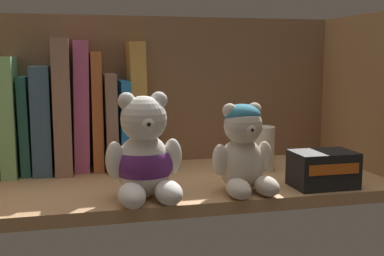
# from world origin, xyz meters

# --- Properties ---
(shelf_board) EXTENTS (0.74, 0.30, 0.02)m
(shelf_board) POSITION_xyz_m (0.00, 0.00, 0.01)
(shelf_board) COLOR tan
(shelf_board) RESTS_ON ground
(shelf_back_panel) EXTENTS (0.77, 0.01, 0.31)m
(shelf_back_panel) POSITION_xyz_m (0.00, 0.16, 0.16)
(shelf_back_panel) COLOR brown
(shelf_back_panel) RESTS_ON ground
(shelf_side_panel_right) EXTENTS (0.02, 0.33, 0.31)m
(shelf_side_panel_right) POSITION_xyz_m (0.38, 0.00, 0.16)
(shelf_side_panel_right) COLOR tan
(shelf_side_panel_right) RESTS_ON ground
(book_2) EXTENTS (0.03, 0.14, 0.21)m
(book_2) POSITION_xyz_m (-0.27, 0.12, 0.13)
(book_2) COLOR #88D087
(book_2) RESTS_ON shelf_board
(book_3) EXTENTS (0.02, 0.11, 0.18)m
(book_3) POSITION_xyz_m (-0.25, 0.12, 0.11)
(book_3) COLOR #245A54
(book_3) RESTS_ON shelf_board
(book_4) EXTENTS (0.03, 0.13, 0.20)m
(book_4) POSITION_xyz_m (-0.22, 0.12, 0.12)
(book_4) COLOR #3C5F7F
(book_4) RESTS_ON shelf_board
(book_5) EXTENTS (0.03, 0.14, 0.24)m
(book_5) POSITION_xyz_m (-0.18, 0.12, 0.14)
(book_5) COLOR #977461
(book_5) RESTS_ON shelf_board
(book_6) EXTENTS (0.03, 0.09, 0.24)m
(book_6) POSITION_xyz_m (-0.15, 0.12, 0.14)
(book_6) COLOR #C3578B
(book_6) RESTS_ON shelf_board
(book_7) EXTENTS (0.02, 0.10, 0.22)m
(book_7) POSITION_xyz_m (-0.12, 0.12, 0.13)
(book_7) COLOR #BB6433
(book_7) RESTS_ON shelf_board
(book_8) EXTENTS (0.02, 0.13, 0.18)m
(book_8) POSITION_xyz_m (-0.09, 0.12, 0.11)
(book_8) COLOR #81604E
(book_8) RESTS_ON shelf_board
(book_9) EXTENTS (0.02, 0.14, 0.17)m
(book_9) POSITION_xyz_m (-0.07, 0.12, 0.10)
(book_9) COLOR #1E6CB3
(book_9) RESTS_ON shelf_board
(book_10) EXTENTS (0.03, 0.11, 0.24)m
(book_10) POSITION_xyz_m (-0.04, 0.12, 0.14)
(book_10) COLOR gold
(book_10) RESTS_ON shelf_board
(teddy_bear_larger) EXTENTS (0.12, 0.12, 0.16)m
(teddy_bear_larger) POSITION_xyz_m (-0.06, -0.10, 0.08)
(teddy_bear_larger) COLOR white
(teddy_bear_larger) RESTS_ON shelf_board
(teddy_bear_smaller) EXTENTS (0.10, 0.11, 0.14)m
(teddy_bear_smaller) POSITION_xyz_m (0.10, -0.10, 0.09)
(teddy_bear_smaller) COLOR beige
(teddy_bear_smaller) RESTS_ON shelf_board
(pillar_candle) EXTENTS (0.05, 0.05, 0.08)m
(pillar_candle) POSITION_xyz_m (0.18, 0.03, 0.06)
(pillar_candle) COLOR silver
(pillar_candle) RESTS_ON shelf_board
(small_product_box) EXTENTS (0.10, 0.07, 0.06)m
(small_product_box) POSITION_xyz_m (0.23, -0.11, 0.05)
(small_product_box) COLOR black
(small_product_box) RESTS_ON shelf_board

